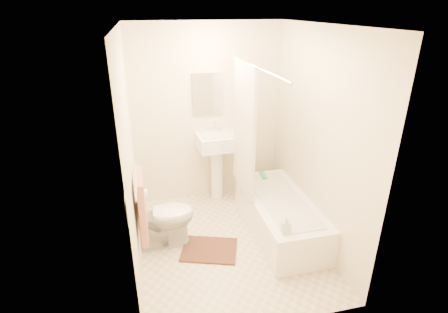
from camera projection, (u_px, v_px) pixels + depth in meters
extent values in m
plane|color=beige|center=(229.00, 243.00, 4.09)|extent=(2.40, 2.40, 0.00)
plane|color=white|center=(230.00, 25.00, 3.14)|extent=(2.40, 2.40, 0.00)
cube|color=beige|center=(208.00, 116.00, 4.69)|extent=(2.00, 0.02, 2.40)
cube|color=beige|center=(130.00, 157.00, 3.41)|extent=(0.02, 2.40, 2.40)
cube|color=beige|center=(318.00, 140.00, 3.83)|extent=(0.02, 2.40, 2.40)
cube|color=white|center=(208.00, 94.00, 4.55)|extent=(0.40, 0.03, 0.55)
cylinder|color=silver|center=(257.00, 67.00, 3.46)|extent=(0.03, 1.70, 0.03)
cube|color=silver|center=(244.00, 129.00, 4.12)|extent=(0.04, 0.80, 1.55)
cylinder|color=silver|center=(136.00, 177.00, 3.23)|extent=(0.02, 0.60, 0.02)
cube|color=#CC7266|center=(142.00, 206.00, 3.36)|extent=(0.06, 0.45, 0.66)
cylinder|color=white|center=(142.00, 195.00, 3.73)|extent=(0.11, 0.12, 0.12)
imported|color=white|center=(161.00, 216.00, 3.95)|extent=(0.76, 0.44, 0.73)
cube|color=#4B221C|center=(209.00, 250.00, 3.97)|extent=(0.73, 0.63, 0.02)
imported|color=white|center=(286.00, 225.00, 3.51)|extent=(0.10, 0.10, 0.19)
cube|color=#3AB465|center=(263.00, 175.00, 4.69)|extent=(0.08, 0.20, 0.04)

